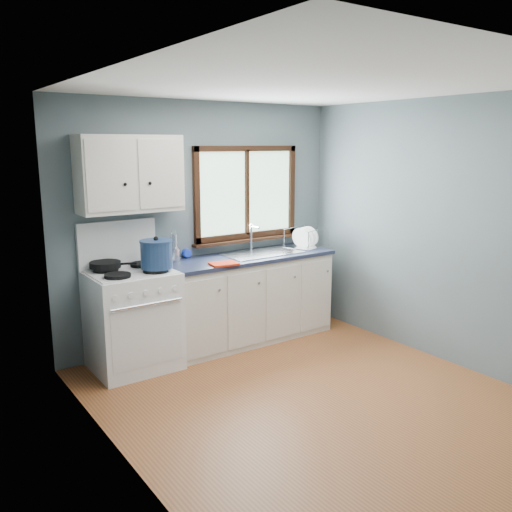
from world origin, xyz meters
TOP-DOWN VIEW (x-y plane):
  - floor at (0.00, 0.00)m, footprint 3.20×3.60m
  - ceiling at (0.00, 0.00)m, footprint 3.20×3.60m
  - wall_back at (0.00, 1.81)m, footprint 3.20×0.02m
  - wall_left at (-1.61, 0.00)m, footprint 0.02×3.60m
  - wall_right at (1.61, 0.00)m, footprint 0.02×3.60m
  - gas_range at (-0.95, 1.47)m, footprint 0.76×0.69m
  - base_cabinets at (0.36, 1.49)m, footprint 1.85×0.60m
  - countertop at (0.36, 1.49)m, footprint 1.89×0.64m
  - sink at (0.54, 1.49)m, footprint 0.84×0.46m
  - window at (0.54, 1.77)m, footprint 1.36×0.10m
  - upper_cabinets at (-0.85, 1.63)m, footprint 0.95×0.35m
  - skillet at (-1.13, 1.61)m, footprint 0.45×0.36m
  - stockpot at (-0.75, 1.33)m, footprint 0.36×0.36m
  - utensil_crock at (-0.41, 1.65)m, footprint 0.12×0.12m
  - thermos at (-0.40, 1.68)m, footprint 0.08×0.08m
  - soap_bottle at (-0.23, 1.72)m, footprint 0.11×0.11m
  - dish_towel at (-0.09, 1.25)m, footprint 0.29×0.23m
  - dish_rack at (1.16, 1.50)m, footprint 0.53×0.46m

SIDE VIEW (x-z plane):
  - floor at x=0.00m, z-range -0.02..0.00m
  - base_cabinets at x=0.36m, z-range -0.03..0.85m
  - gas_range at x=-0.95m, z-range -0.19..1.17m
  - sink at x=0.54m, z-range 0.64..1.08m
  - countertop at x=0.36m, z-range 0.88..0.92m
  - dish_towel at x=-0.09m, z-range 0.92..0.94m
  - dish_rack at x=1.16m, z-range 0.86..1.10m
  - skillet at x=-1.13m, z-range 0.96..1.02m
  - utensil_crock at x=-0.41m, z-range 0.82..1.17m
  - soap_bottle at x=-0.23m, z-range 0.92..1.16m
  - thermos at x=-0.40m, z-range 0.92..1.19m
  - stockpot at x=-0.75m, z-range 0.94..1.24m
  - wall_back at x=0.00m, z-range 0.00..2.50m
  - wall_left at x=-1.61m, z-range 0.00..2.50m
  - wall_right at x=1.61m, z-range 0.00..2.50m
  - window at x=0.54m, z-range 0.96..1.99m
  - upper_cabinets at x=-0.85m, z-range 1.45..2.15m
  - ceiling at x=0.00m, z-range 2.50..2.52m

